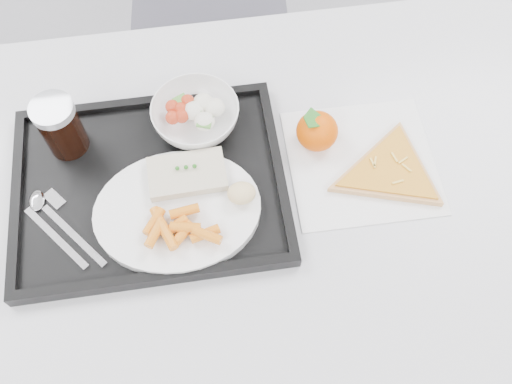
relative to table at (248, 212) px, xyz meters
The scene contains 14 objects.
room 0.78m from the table, 90.00° to the right, with size 6.04×7.04×2.84m.
table is the anchor object (origin of this frame).
tray 0.18m from the table, 167.42° to the left, with size 0.45×0.35×0.03m.
dinner_plate 0.15m from the table, 167.69° to the right, with size 0.27×0.27×0.02m.
fish_fillet 0.15m from the table, 162.12° to the left, with size 0.13×0.08×0.02m.
bread_roll 0.12m from the table, 119.32° to the right, with size 0.06×0.05×0.03m.
salad_bowl 0.19m from the table, 115.44° to the left, with size 0.15×0.15×0.05m.
cola_glass 0.35m from the table, 155.23° to the left, with size 0.07×0.07×0.11m.
cutlery 0.33m from the table, behind, with size 0.13×0.16×0.01m.
napkin 0.22m from the table, ahead, with size 0.25×0.24×0.00m.
tangerine 0.19m from the table, 32.91° to the left, with size 0.09×0.09×0.07m.
pizza_slice 0.26m from the table, ahead, with size 0.26×0.26×0.02m.
carrot_pile 0.18m from the table, 150.65° to the right, with size 0.12×0.08×0.02m.
salad_contents 0.20m from the table, 114.65° to the left, with size 0.10×0.08×0.03m.
Camera 1 is at (-0.05, -0.14, 1.60)m, focal length 40.00 mm.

